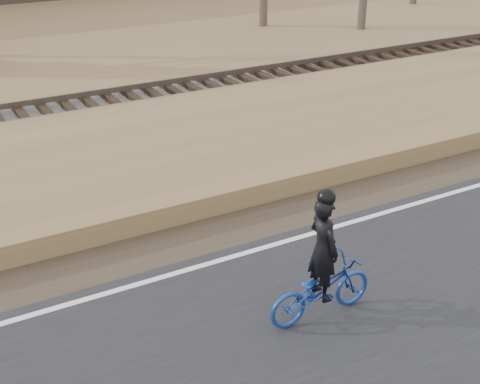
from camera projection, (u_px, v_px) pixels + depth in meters
ground at (382, 222)px, 12.75m from camera, size 120.00×120.00×0.00m
edge_line at (376, 215)px, 12.88m from camera, size 120.00×0.12×0.01m
shoulder at (344, 198)px, 13.68m from camera, size 120.00×1.60×0.04m
embankment at (267, 142)px, 15.96m from camera, size 120.00×5.00×0.44m
ballast at (197, 100)px, 18.94m from camera, size 120.00×3.00×0.45m
railroad at (197, 90)px, 18.81m from camera, size 120.00×2.40×0.29m
cyclist at (321, 278)px, 9.68m from camera, size 1.74×0.62×2.08m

